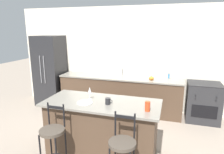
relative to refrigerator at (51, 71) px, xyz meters
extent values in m
plane|color=gray|center=(2.03, -0.32, -0.97)|extent=(18.00, 18.00, 0.00)
cube|color=beige|center=(2.03, 0.37, 0.38)|extent=(6.00, 0.07, 2.70)
cube|color=#4C3828|center=(2.03, 0.05, -0.53)|extent=(3.13, 0.64, 0.89)
cube|color=gray|center=(2.03, 0.05, -0.07)|extent=(3.17, 0.67, 0.03)
cube|color=black|center=(2.03, 0.05, -0.06)|extent=(0.56, 0.35, 0.01)
cylinder|color=#ADAFB5|center=(2.03, 0.27, 0.06)|extent=(0.02, 0.02, 0.22)
cylinder|color=#ADAFB5|center=(2.03, 0.21, 0.16)|extent=(0.02, 0.12, 0.02)
cube|color=#4C3828|center=(2.21, -1.85, -0.52)|extent=(1.82, 0.74, 0.91)
cube|color=gray|center=(2.21, -1.85, -0.05)|extent=(1.94, 0.86, 0.03)
cube|color=#232326|center=(0.00, 0.00, 0.00)|extent=(0.73, 0.70, 1.95)
cylinder|color=#939399|center=(-0.06, -0.36, 0.10)|extent=(0.02, 0.02, 0.74)
cylinder|color=#939399|center=(0.06, -0.36, 0.10)|extent=(0.02, 0.02, 0.74)
cube|color=#28282B|center=(4.04, 0.04, -0.52)|extent=(0.74, 0.63, 0.90)
cube|color=black|center=(4.04, -0.28, -0.63)|extent=(0.53, 0.01, 0.29)
cube|color=black|center=(4.04, 0.04, -0.07)|extent=(0.74, 0.63, 0.02)
cylinder|color=black|center=(3.84, -0.29, -0.27)|extent=(0.03, 0.02, 0.03)
cylinder|color=black|center=(4.25, -0.29, -0.27)|extent=(0.03, 0.02, 0.03)
cylinder|color=black|center=(3.84, -0.29, -0.34)|extent=(0.03, 0.02, 0.03)
cylinder|color=black|center=(4.25, -0.29, -0.34)|extent=(0.03, 0.02, 0.03)
cylinder|color=black|center=(1.55, -2.39, -0.65)|extent=(0.02, 0.02, 0.66)
cylinder|color=black|center=(1.81, -2.39, -0.65)|extent=(0.02, 0.02, 0.66)
cylinder|color=#4C4238|center=(1.68, -2.53, -0.30)|extent=(0.37, 0.37, 0.04)
cylinder|color=black|center=(1.55, -2.39, -0.10)|extent=(0.02, 0.02, 0.35)
cylinder|color=black|center=(1.81, -2.39, -0.10)|extent=(0.02, 0.02, 0.35)
cube|color=black|center=(1.68, -2.39, 0.02)|extent=(0.26, 0.02, 0.04)
cylinder|color=#4C4238|center=(2.74, -2.55, -0.30)|extent=(0.37, 0.37, 0.04)
cylinder|color=black|center=(2.61, -2.41, -0.10)|extent=(0.02, 0.02, 0.35)
cylinder|color=black|center=(2.87, -2.41, -0.10)|extent=(0.02, 0.02, 0.35)
cube|color=black|center=(2.74, -2.41, 0.02)|extent=(0.26, 0.02, 0.04)
cylinder|color=white|center=(1.96, -1.98, -0.03)|extent=(0.26, 0.26, 0.01)
torus|color=white|center=(1.96, -1.98, -0.02)|extent=(0.25, 0.25, 0.01)
cylinder|color=white|center=(1.97, -1.78, -0.03)|extent=(0.06, 0.06, 0.00)
cylinder|color=white|center=(1.97, -1.78, 0.02)|extent=(0.01, 0.01, 0.10)
cone|color=white|center=(1.97, -1.78, 0.13)|extent=(0.06, 0.06, 0.12)
cylinder|color=#232326|center=(2.34, -1.92, 0.02)|extent=(0.09, 0.09, 0.10)
torus|color=#232326|center=(2.38, -1.92, 0.02)|extent=(0.07, 0.01, 0.07)
cylinder|color=red|center=(2.98, -2.01, 0.04)|extent=(0.08, 0.08, 0.15)
ellipsoid|color=orange|center=(2.84, -0.07, -0.01)|extent=(0.12, 0.12, 0.09)
cylinder|color=brown|center=(2.84, -0.07, 0.05)|extent=(0.02, 0.02, 0.02)
cylinder|color=teal|center=(3.23, 0.25, 0.00)|extent=(0.05, 0.05, 0.11)
cylinder|color=black|center=(3.23, 0.25, 0.07)|extent=(0.02, 0.02, 0.03)
camera|label=1|loc=(3.28, -4.80, 1.15)|focal=32.00mm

